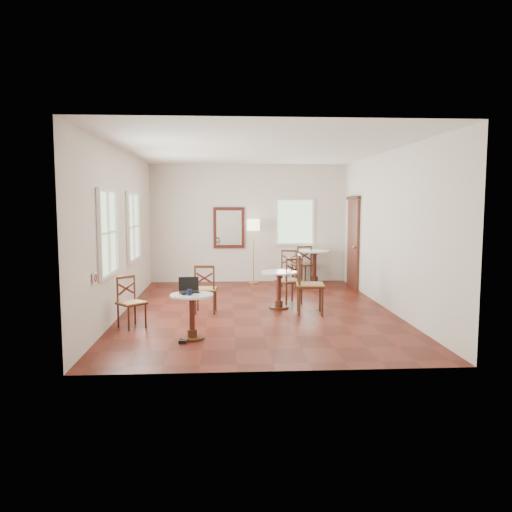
{
  "coord_description": "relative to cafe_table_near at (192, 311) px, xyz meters",
  "views": [
    {
      "loc": [
        -0.59,
        -9.29,
        2.01
      ],
      "look_at": [
        0.0,
        0.3,
        1.0
      ],
      "focal_mm": 34.89,
      "sensor_mm": 36.0,
      "label": 1
    }
  ],
  "objects": [
    {
      "name": "ground",
      "position": [
        1.09,
        1.99,
        -0.42
      ],
      "size": [
        7.0,
        7.0,
        0.0
      ],
      "primitive_type": "plane",
      "color": "#55180E",
      "rests_on": "ground"
    },
    {
      "name": "room_shell",
      "position": [
        1.03,
        2.26,
        1.47
      ],
      "size": [
        5.02,
        7.02,
        3.01
      ],
      "color": "silver",
      "rests_on": "ground"
    },
    {
      "name": "cafe_table_near",
      "position": [
        0.0,
        0.0,
        0.0
      ],
      "size": [
        0.64,
        0.64,
        0.68
      ],
      "color": "#402010",
      "rests_on": "ground"
    },
    {
      "name": "cafe_table_mid",
      "position": [
        1.53,
        2.1,
        0.03
      ],
      "size": [
        0.68,
        0.68,
        0.72
      ],
      "color": "#402010",
      "rests_on": "ground"
    },
    {
      "name": "cafe_table_back",
      "position": [
        2.73,
        4.99,
        0.1
      ],
      "size": [
        0.8,
        0.8,
        0.84
      ],
      "color": "#402010",
      "rests_on": "ground"
    },
    {
      "name": "chair_near_a",
      "position": [
        0.13,
        1.78,
        0.03
      ],
      "size": [
        0.44,
        0.44,
        0.9
      ],
      "rotation": [
        0.0,
        0.0,
        3.07
      ],
      "color": "#402010",
      "rests_on": "ground"
    },
    {
      "name": "chair_near_b",
      "position": [
        -1.04,
        0.77,
        -0.0
      ],
      "size": [
        0.55,
        0.55,
        0.84
      ],
      "rotation": [
        0.0,
        0.0,
        0.74
      ],
      "color": "#402010",
      "rests_on": "ground"
    },
    {
      "name": "chair_mid_a",
      "position": [
        1.8,
        2.53,
        0.05
      ],
      "size": [
        0.58,
        0.58,
        0.95
      ],
      "rotation": [
        0.0,
        0.0,
        3.57
      ],
      "color": "#402010",
      "rests_on": "ground"
    },
    {
      "name": "chair_mid_b",
      "position": [
        2.01,
        1.6,
        0.13
      ],
      "size": [
        0.54,
        0.54,
        1.09
      ],
      "rotation": [
        0.0,
        0.0,
        1.49
      ],
      "color": "#402010",
      "rests_on": "ground"
    },
    {
      "name": "chair_back_a",
      "position": [
        2.45,
        5.16,
        0.06
      ],
      "size": [
        0.54,
        0.54,
        0.96
      ],
      "rotation": [
        0.0,
        0.0,
        3.38
      ],
      "color": "#402010",
      "rests_on": "ground"
    },
    {
      "name": "chair_back_b",
      "position": [
        1.98,
        4.33,
        0.04
      ],
      "size": [
        0.52,
        0.52,
        0.92
      ],
      "rotation": [
        0.0,
        0.0,
        -0.29
      ],
      "color": "#402010",
      "rests_on": "ground"
    },
    {
      "name": "floor_lamp",
      "position": [
        1.2,
        5.14,
        0.96
      ],
      "size": [
        0.32,
        0.32,
        1.63
      ],
      "color": "#BF8C3F",
      "rests_on": "ground"
    },
    {
      "name": "laptop",
      "position": [
        -0.06,
        0.21,
        0.31
      ],
      "size": [
        0.33,
        0.29,
        0.22
      ],
      "rotation": [
        0.0,
        0.0,
        0.11
      ],
      "color": "black",
      "rests_on": "cafe_table_near"
    },
    {
      "name": "mouse",
      "position": [
        -0.11,
        -0.05,
        0.28
      ],
      "size": [
        0.11,
        0.09,
        0.04
      ],
      "primitive_type": "ellipsoid",
      "rotation": [
        0.0,
        0.0,
        -0.24
      ],
      "color": "black",
      "rests_on": "cafe_table_near"
    },
    {
      "name": "navy_mug",
      "position": [
        -0.03,
        -0.07,
        0.3
      ],
      "size": [
        0.11,
        0.07,
        0.08
      ],
      "color": "black",
      "rests_on": "cafe_table_near"
    },
    {
      "name": "water_glass",
      "position": [
        -0.02,
        -0.03,
        0.3
      ],
      "size": [
        0.05,
        0.05,
        0.09
      ],
      "primitive_type": "cylinder",
      "color": "white",
      "rests_on": "cafe_table_near"
    },
    {
      "name": "power_adapter",
      "position": [
        -0.13,
        -0.23,
        -0.4
      ],
      "size": [
        0.11,
        0.07,
        0.04
      ],
      "primitive_type": "cube",
      "color": "black",
      "rests_on": "ground"
    }
  ]
}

